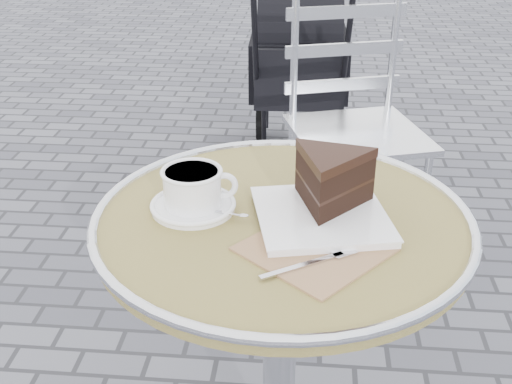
# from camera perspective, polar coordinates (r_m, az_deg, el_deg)

# --- Properties ---
(cafe_table) EXTENTS (0.72, 0.72, 0.74)m
(cafe_table) POSITION_cam_1_polar(r_m,az_deg,el_deg) (1.29, 2.23, -8.52)
(cafe_table) COLOR silver
(cafe_table) RESTS_ON ground
(cappuccino_set) EXTENTS (0.18, 0.16, 0.08)m
(cappuccino_set) POSITION_cam_1_polar(r_m,az_deg,el_deg) (1.22, -5.56, -0.00)
(cappuccino_set) COLOR white
(cappuccino_set) RESTS_ON cafe_table
(cake_plate_set) EXTENTS (0.30, 0.40, 0.13)m
(cake_plate_set) POSITION_cam_1_polar(r_m,az_deg,el_deg) (1.19, 6.42, 0.38)
(cake_plate_set) COLOR #996F53
(cake_plate_set) RESTS_ON cafe_table
(bistro_chair) EXTENTS (0.54, 0.54, 0.95)m
(bistro_chair) POSITION_cam_1_polar(r_m,az_deg,el_deg) (2.28, 8.34, 8.32)
(bistro_chair) COLOR silver
(bistro_chair) RESTS_ON ground
(baby_stroller) EXTENTS (0.45, 0.92, 0.95)m
(baby_stroller) POSITION_cam_1_polar(r_m,az_deg,el_deg) (3.08, 3.81, 10.39)
(baby_stroller) COLOR black
(baby_stroller) RESTS_ON ground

